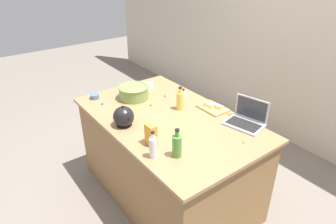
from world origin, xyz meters
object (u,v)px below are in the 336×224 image
(laptop, at_px, (246,119))
(mixing_bowl_large, at_px, (134,92))
(ramekin_medium, at_px, (95,96))
(bottle_oil, at_px, (180,100))
(candy_bag, at_px, (151,135))
(bottle_olive, at_px, (177,145))
(bottle_vinegar, at_px, (153,147))
(cutting_board, at_px, (213,108))
(kettle, at_px, (124,117))
(butter_stick_right, at_px, (217,106))
(ramekin_small, at_px, (149,85))
(butter_stick_left, at_px, (209,105))
(kitchen_timer, at_px, (183,93))

(laptop, relative_size, mixing_bowl_large, 1.16)
(ramekin_medium, bearing_deg, bottle_oil, 38.15)
(bottle_oil, xyz_separation_m, candy_bag, (0.32, -0.54, -0.01))
(laptop, relative_size, bottle_olive, 1.55)
(bottle_vinegar, xyz_separation_m, cutting_board, (-0.28, 0.87, -0.08))
(kettle, height_order, candy_bag, kettle)
(kettle, distance_m, candy_bag, 0.37)
(bottle_olive, bearing_deg, cutting_board, 117.06)
(bottle_vinegar, relative_size, candy_bag, 1.26)
(bottle_oil, height_order, cutting_board, bottle_oil)
(butter_stick_right, height_order, ramekin_medium, butter_stick_right)
(ramekin_small, bearing_deg, butter_stick_right, 14.52)
(laptop, bearing_deg, bottle_olive, -89.84)
(ramekin_small, bearing_deg, bottle_vinegar, -32.10)
(butter_stick_right, bearing_deg, bottle_vinegar, -74.72)
(bottle_oil, distance_m, butter_stick_right, 0.35)
(bottle_vinegar, height_order, cutting_board, bottle_vinegar)
(butter_stick_right, bearing_deg, bottle_olive, -65.92)
(butter_stick_left, relative_size, ramekin_small, 1.20)
(butter_stick_left, bearing_deg, kettle, -104.45)
(bottle_olive, bearing_deg, laptop, 90.16)
(bottle_vinegar, distance_m, ramekin_small, 1.27)
(kettle, height_order, butter_stick_right, kettle)
(bottle_oil, distance_m, cutting_board, 0.32)
(bottle_vinegar, bearing_deg, ramekin_medium, 176.16)
(laptop, distance_m, candy_bag, 0.86)
(mixing_bowl_large, relative_size, butter_stick_left, 2.74)
(ramekin_medium, relative_size, candy_bag, 0.53)
(mixing_bowl_large, distance_m, bottle_oil, 0.51)
(butter_stick_left, height_order, kitchen_timer, kitchen_timer)
(ramekin_medium, height_order, kitchen_timer, kitchen_timer)
(bottle_olive, bearing_deg, mixing_bowl_large, 166.06)
(bottle_vinegar, xyz_separation_m, ramekin_small, (-1.08, 0.68, -0.06))
(kettle, relative_size, butter_stick_right, 1.94)
(laptop, distance_m, bottle_olive, 0.76)
(ramekin_medium, bearing_deg, butter_stick_left, 42.37)
(bottle_oil, relative_size, butter_stick_left, 2.04)
(bottle_vinegar, distance_m, cutting_board, 0.92)
(butter_stick_left, height_order, ramekin_medium, butter_stick_left)
(kettle, relative_size, ramekin_small, 2.33)
(bottle_oil, distance_m, candy_bag, 0.63)
(bottle_vinegar, xyz_separation_m, bottle_olive, (0.09, 0.14, 0.00))
(laptop, relative_size, ramekin_medium, 3.88)
(kettle, relative_size, cutting_board, 0.79)
(bottle_olive, height_order, butter_stick_left, bottle_olive)
(bottle_vinegar, height_order, kettle, bottle_vinegar)
(cutting_board, xyz_separation_m, ramekin_medium, (-0.88, -0.79, 0.01))
(ramekin_medium, distance_m, candy_bag, 1.01)
(butter_stick_right, height_order, candy_bag, candy_bag)
(cutting_board, bearing_deg, bottle_vinegar, -72.15)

